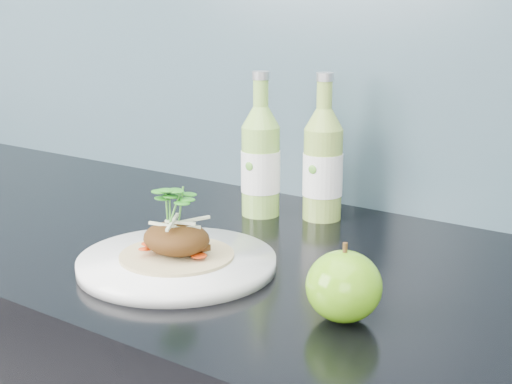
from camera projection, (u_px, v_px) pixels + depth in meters
dinner_plate at (177, 263)px, 0.90m from camera, size 0.33×0.33×0.02m
pork_taco at (176, 236)px, 0.89m from camera, size 0.14×0.14×0.10m
green_apple at (344, 286)px, 0.75m from camera, size 0.11×0.11×0.09m
cider_bottle_left at (261, 162)px, 1.12m from camera, size 0.08×0.08×0.23m
cider_bottle_right at (323, 165)px, 1.10m from camera, size 0.07×0.07×0.23m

